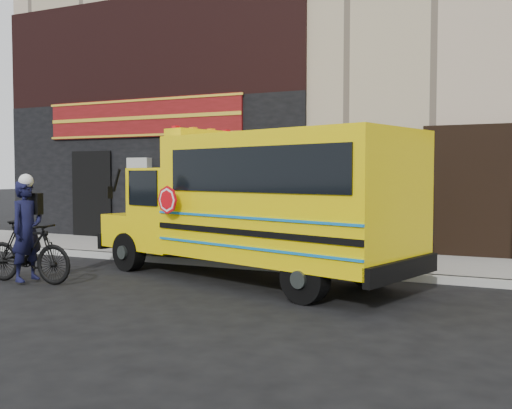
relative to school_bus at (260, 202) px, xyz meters
name	(u,v)px	position (x,y,z in m)	size (l,w,h in m)	color
ground	(200,293)	(-0.49, -1.43, -1.51)	(120.00, 120.00, 0.00)	black
curb	(261,266)	(-0.49, 1.17, -1.43)	(40.00, 0.20, 0.15)	#A0A09A
sidewalk	(286,257)	(-0.49, 2.67, -1.43)	(40.00, 3.00, 0.15)	slate
building	(354,51)	(-0.53, 9.03, 4.62)	(20.00, 10.70, 12.00)	tan
school_bus	(260,202)	(0.00, 0.00, 0.00)	(7.22, 4.12, 2.92)	black
bicycle	(27,252)	(-3.87, -1.93, -0.93)	(0.54, 1.93, 1.16)	black
cyclist	(27,233)	(-3.85, -1.94, -0.57)	(0.68, 0.45, 1.87)	black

